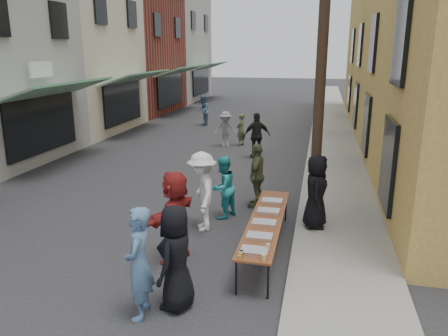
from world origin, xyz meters
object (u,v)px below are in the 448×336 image
at_px(utility_pole_far, 324,46).
at_px(catering_tray_sausage, 254,251).
at_px(serving_table, 266,221).
at_px(server, 316,191).
at_px(utility_pole_mid, 324,45).
at_px(guest_front_a, 176,258).
at_px(utility_pole_near, 323,41).
at_px(guest_front_c, 223,187).

xyz_separation_m(utility_pole_far, catering_tray_sausage, (-0.98, -27.83, -3.71)).
distance_m(serving_table, server, 1.79).
bearing_deg(utility_pole_mid, guest_front_a, -97.52).
height_order(serving_table, server, server).
bearing_deg(utility_pole_near, utility_pole_far, 90.00).
height_order(catering_tray_sausage, server, server).
bearing_deg(server, catering_tray_sausage, 160.74).
relative_size(guest_front_a, guest_front_c, 1.11).
bearing_deg(server, guest_front_c, 80.86).
distance_m(utility_pole_far, serving_table, 26.47).
relative_size(utility_pole_far, catering_tray_sausage, 18.00).
height_order(utility_pole_far, serving_table, utility_pole_far).
height_order(utility_pole_mid, catering_tray_sausage, utility_pole_mid).
height_order(catering_tray_sausage, guest_front_a, guest_front_a).
relative_size(utility_pole_mid, utility_pole_far, 1.00).
xyz_separation_m(utility_pole_mid, utility_pole_far, (0.00, 12.00, 0.00)).
xyz_separation_m(utility_pole_mid, guest_front_c, (-2.34, -12.40, -3.67)).
xyz_separation_m(utility_pole_near, guest_front_c, (-2.34, -0.40, -3.67)).
height_order(utility_pole_near, guest_front_c, utility_pole_near).
bearing_deg(utility_pole_far, catering_tray_sausage, -92.01).
bearing_deg(guest_front_c, catering_tray_sausage, 47.03).
relative_size(serving_table, catering_tray_sausage, 8.00).
bearing_deg(serving_table, utility_pole_mid, 86.07).
xyz_separation_m(utility_pole_far, serving_table, (-0.98, -26.18, -3.79)).
relative_size(catering_tray_sausage, guest_front_a, 0.27).
relative_size(utility_pole_far, serving_table, 2.25).
distance_m(utility_pole_mid, serving_table, 14.71).
height_order(utility_pole_far, guest_front_a, utility_pole_far).
bearing_deg(catering_tray_sausage, server, 71.63).
relative_size(utility_pole_far, guest_front_c, 5.41).
distance_m(utility_pole_near, guest_front_a, 6.25).
xyz_separation_m(guest_front_a, server, (2.24, 3.88, 0.08)).
height_order(utility_pole_mid, serving_table, utility_pole_mid).
bearing_deg(guest_front_a, utility_pole_mid, -179.14).
height_order(guest_front_a, guest_front_c, guest_front_a).
bearing_deg(guest_front_a, guest_front_c, -169.65).
bearing_deg(server, utility_pole_far, -0.78).
xyz_separation_m(serving_table, guest_front_c, (-1.36, 1.79, 0.12)).
distance_m(utility_pole_mid, catering_tray_sausage, 16.29).
bearing_deg(server, utility_pole_mid, -0.67).
relative_size(catering_tray_sausage, server, 0.28).
bearing_deg(utility_pole_mid, catering_tray_sausage, -93.53).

